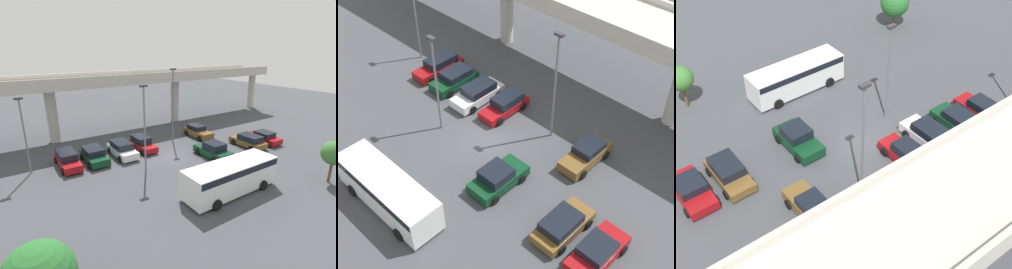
{
  "view_description": "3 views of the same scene",
  "coord_description": "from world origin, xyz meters",
  "views": [
    {
      "loc": [
        -14.74,
        -22.15,
        11.43
      ],
      "look_at": [
        1.19,
        1.85,
        1.86
      ],
      "focal_mm": 28.0,
      "sensor_mm": 36.0,
      "label": 1
    },
    {
      "loc": [
        20.04,
        -18.34,
        24.74
      ],
      "look_at": [
        2.27,
        0.03,
        1.95
      ],
      "focal_mm": 50.0,
      "sensor_mm": 36.0,
      "label": 2
    },
    {
      "loc": [
        17.46,
        20.53,
        24.1
      ],
      "look_at": [
        1.29,
        -0.62,
        1.11
      ],
      "focal_mm": 50.0,
      "sensor_mm": 36.0,
      "label": 3
    }
  ],
  "objects": [
    {
      "name": "lamp_post_by_overpass",
      "position": [
        -13.11,
        4.03,
        4.33
      ],
      "size": [
        0.7,
        0.35,
        7.3
      ],
      "color": "slate",
      "rests_on": "ground_plane"
    },
    {
      "name": "parked_car_4",
      "position": [
        4.11,
        -2.69,
        0.76
      ],
      "size": [
        2.26,
        4.38,
        1.68
      ],
      "rotation": [
        0.0,
        0.0,
        1.57
      ],
      "color": "#0C381E",
      "rests_on": "ground_plane"
    },
    {
      "name": "tree_front_centre",
      "position": [
        8.78,
        -12.66,
        2.77
      ],
      "size": [
        2.1,
        2.1,
        3.84
      ],
      "color": "brown",
      "rests_on": "ground_plane"
    },
    {
      "name": "ground_plane",
      "position": [
        0.0,
        0.0,
        0.0
      ],
      "size": [
        119.28,
        119.28,
        0.0
      ],
      "primitive_type": "plane",
      "color": "#424449"
    },
    {
      "name": "shuttle_bus",
      "position": [
        0.13,
        -8.99,
        1.55
      ],
      "size": [
        8.56,
        2.83,
        2.6
      ],
      "color": "white",
      "rests_on": "ground_plane"
    },
    {
      "name": "parked_car_6",
      "position": [
        9.9,
        -2.69,
        0.72
      ],
      "size": [
        2.21,
        4.42,
        1.5
      ],
      "rotation": [
        0.0,
        0.0,
        1.57
      ],
      "color": "brown",
      "rests_on": "ground_plane"
    },
    {
      "name": "parked_car_1",
      "position": [
        -7.18,
        3.22,
        0.74
      ],
      "size": [
        2.19,
        4.32,
        1.52
      ],
      "rotation": [
        0.0,
        0.0,
        -1.57
      ],
      "color": "#0C381E",
      "rests_on": "ground_plane"
    },
    {
      "name": "lamp_post_mid_lot",
      "position": [
        3.37,
        4.03,
        5.27
      ],
      "size": [
        0.7,
        0.35,
        9.12
      ],
      "color": "slate",
      "rests_on": "ground_plane"
    },
    {
      "name": "lamp_post_near_aisle",
      "position": [
        -3.59,
        -1.41,
        4.84
      ],
      "size": [
        0.7,
        0.35,
        8.3
      ],
      "color": "slate",
      "rests_on": "ground_plane"
    },
    {
      "name": "parked_car_3",
      "position": [
        -1.3,
        3.62,
        0.74
      ],
      "size": [
        1.97,
        4.45,
        1.56
      ],
      "rotation": [
        0.0,
        0.0,
        -1.57
      ],
      "color": "maroon",
      "rests_on": "ground_plane"
    },
    {
      "name": "parked_car_7",
      "position": [
        12.64,
        -2.74,
        0.67
      ],
      "size": [
        2.24,
        4.37,
        1.42
      ],
      "rotation": [
        0.0,
        0.0,
        1.57
      ],
      "color": "maroon",
      "rests_on": "ground_plane"
    },
    {
      "name": "parked_car_0",
      "position": [
        -9.79,
        3.59,
        0.75
      ],
      "size": [
        1.98,
        4.84,
        1.55
      ],
      "rotation": [
        0.0,
        0.0,
        -1.57
      ],
      "color": "maroon",
      "rests_on": "ground_plane"
    },
    {
      "name": "highway_overpass",
      "position": [
        -0.0,
        12.1,
        6.78
      ],
      "size": [
        56.95,
        6.2,
        8.2
      ],
      "color": "#BCB7AD",
      "rests_on": "ground_plane"
    },
    {
      "name": "parked_car_2",
      "position": [
        -4.06,
        3.13,
        0.78
      ],
      "size": [
        2.14,
        4.76,
        1.61
      ],
      "rotation": [
        0.0,
        0.0,
        -1.57
      ],
      "color": "silver",
      "rests_on": "ground_plane"
    },
    {
      "name": "parked_car_5",
      "position": [
        7.09,
        3.54,
        0.74
      ],
      "size": [
        2.02,
        4.44,
        1.57
      ],
      "rotation": [
        0.0,
        0.0,
        -1.57
      ],
      "color": "brown",
      "rests_on": "ground_plane"
    }
  ]
}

